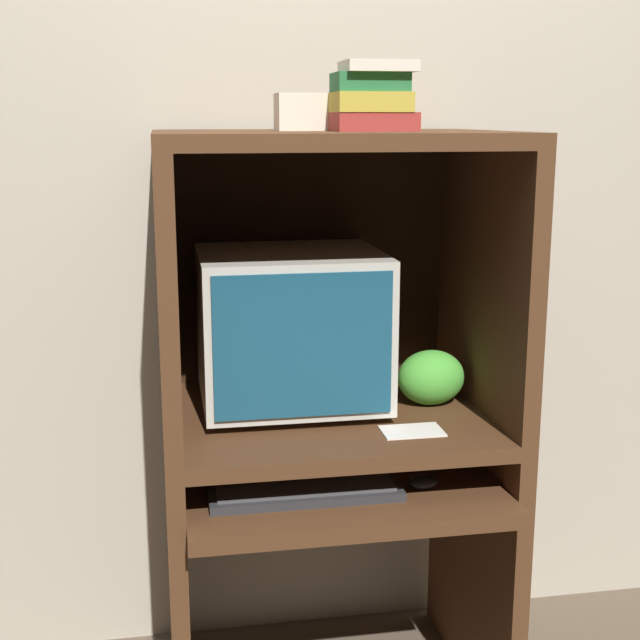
% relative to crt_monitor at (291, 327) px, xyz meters
% --- Properties ---
extents(wall_back, '(6.00, 0.06, 2.60)m').
position_rel_crt_monitor_xyz_m(wall_back, '(0.09, 0.31, 0.32)').
color(wall_back, '#B2A893').
rests_on(wall_back, ground_plane).
extents(desk_base, '(0.80, 0.69, 0.65)m').
position_rel_crt_monitor_xyz_m(desk_base, '(0.09, -0.11, -0.58)').
color(desk_base, '#4C2D19').
rests_on(desk_base, ground_plane).
extents(desk_monitor_shelf, '(0.80, 0.63, 0.13)m').
position_rel_crt_monitor_xyz_m(desk_monitor_shelf, '(0.09, -0.06, -0.23)').
color(desk_monitor_shelf, '#4C2D19').
rests_on(desk_monitor_shelf, desk_base).
extents(hutch_upper, '(0.80, 0.63, 0.67)m').
position_rel_crt_monitor_xyz_m(hutch_upper, '(0.09, -0.03, 0.23)').
color(hutch_upper, '#4C2D19').
rests_on(hutch_upper, desk_monitor_shelf).
extents(crt_monitor, '(0.44, 0.40, 0.39)m').
position_rel_crt_monitor_xyz_m(crt_monitor, '(0.00, 0.00, 0.00)').
color(crt_monitor, beige).
rests_on(crt_monitor, desk_monitor_shelf).
extents(keyboard, '(0.43, 0.14, 0.03)m').
position_rel_crt_monitor_xyz_m(keyboard, '(-0.01, -0.26, -0.31)').
color(keyboard, '#2D2D30').
rests_on(keyboard, desk_base).
extents(mouse, '(0.07, 0.05, 0.03)m').
position_rel_crt_monitor_xyz_m(mouse, '(0.26, -0.27, -0.31)').
color(mouse, black).
rests_on(mouse, desk_base).
extents(snack_bag, '(0.17, 0.13, 0.14)m').
position_rel_crt_monitor_xyz_m(snack_bag, '(0.34, -0.05, -0.13)').
color(snack_bag, green).
rests_on(snack_bag, desk_monitor_shelf).
extents(book_stack, '(0.18, 0.14, 0.15)m').
position_rel_crt_monitor_xyz_m(book_stack, '(0.17, -0.12, 0.54)').
color(book_stack, maroon).
rests_on(book_stack, hutch_upper).
extents(paper_card, '(0.14, 0.09, 0.00)m').
position_rel_crt_monitor_xyz_m(paper_card, '(0.24, -0.24, -0.20)').
color(paper_card, white).
rests_on(paper_card, desk_monitor_shelf).
extents(storage_box, '(0.12, 0.10, 0.08)m').
position_rel_crt_monitor_xyz_m(storage_box, '(0.03, -0.01, 0.51)').
color(storage_box, beige).
rests_on(storage_box, hutch_upper).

